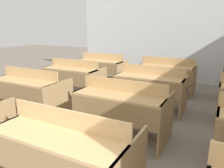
{
  "coord_description": "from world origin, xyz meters",
  "views": [
    {
      "loc": [
        1.2,
        -0.13,
        1.64
      ],
      "look_at": [
        -0.34,
        2.82,
        0.77
      ],
      "focal_mm": 35.0,
      "sensor_mm": 36.0,
      "label": 1
    }
  ],
  "objects_px": {
    "bench_back_left": "(102,68)",
    "bench_second_left": "(30,90)",
    "bench_front_center": "(67,150)",
    "bench_third_center": "(151,86)",
    "bench_third_left": "(74,77)",
    "bench_back_center": "(167,74)",
    "bench_second_center": "(122,107)"
  },
  "relations": [
    {
      "from": "bench_back_left",
      "to": "bench_second_left",
      "type": "bearing_deg",
      "value": -90.04
    },
    {
      "from": "bench_front_center",
      "to": "bench_third_center",
      "type": "xyz_separation_m",
      "value": [
        -0.01,
        2.65,
        0.0
      ]
    },
    {
      "from": "bench_second_left",
      "to": "bench_third_center",
      "type": "relative_size",
      "value": 1.0
    },
    {
      "from": "bench_third_left",
      "to": "bench_back_left",
      "type": "height_order",
      "value": "same"
    },
    {
      "from": "bench_back_center",
      "to": "bench_third_center",
      "type": "bearing_deg",
      "value": -89.94
    },
    {
      "from": "bench_third_center",
      "to": "bench_third_left",
      "type": "bearing_deg",
      "value": -179.4
    },
    {
      "from": "bench_front_center",
      "to": "bench_third_left",
      "type": "bearing_deg",
      "value": 125.94
    },
    {
      "from": "bench_second_left",
      "to": "bench_second_center",
      "type": "distance_m",
      "value": 1.9
    },
    {
      "from": "bench_second_left",
      "to": "bench_back_left",
      "type": "bearing_deg",
      "value": 89.96
    },
    {
      "from": "bench_front_center",
      "to": "bench_back_left",
      "type": "height_order",
      "value": "same"
    },
    {
      "from": "bench_front_center",
      "to": "bench_third_left",
      "type": "xyz_separation_m",
      "value": [
        -1.91,
        2.63,
        0.0
      ]
    },
    {
      "from": "bench_back_left",
      "to": "bench_back_center",
      "type": "relative_size",
      "value": 1.0
    },
    {
      "from": "bench_front_center",
      "to": "bench_second_center",
      "type": "height_order",
      "value": "same"
    },
    {
      "from": "bench_back_left",
      "to": "bench_back_center",
      "type": "height_order",
      "value": "same"
    },
    {
      "from": "bench_second_center",
      "to": "bench_third_center",
      "type": "bearing_deg",
      "value": 89.61
    },
    {
      "from": "bench_third_center",
      "to": "bench_back_center",
      "type": "height_order",
      "value": "same"
    },
    {
      "from": "bench_front_center",
      "to": "bench_second_left",
      "type": "height_order",
      "value": "same"
    },
    {
      "from": "bench_front_center",
      "to": "bench_third_left",
      "type": "height_order",
      "value": "same"
    },
    {
      "from": "bench_second_left",
      "to": "bench_third_center",
      "type": "distance_m",
      "value": 2.33
    },
    {
      "from": "bench_third_center",
      "to": "bench_second_center",
      "type": "bearing_deg",
      "value": -90.39
    },
    {
      "from": "bench_second_left",
      "to": "bench_third_center",
      "type": "bearing_deg",
      "value": 35.15
    },
    {
      "from": "bench_third_left",
      "to": "bench_back_center",
      "type": "height_order",
      "value": "same"
    },
    {
      "from": "bench_second_center",
      "to": "bench_third_center",
      "type": "relative_size",
      "value": 1.0
    },
    {
      "from": "bench_second_left",
      "to": "bench_back_center",
      "type": "height_order",
      "value": "same"
    },
    {
      "from": "bench_front_center",
      "to": "bench_back_left",
      "type": "distance_m",
      "value": 4.42
    },
    {
      "from": "bench_second_left",
      "to": "bench_back_center",
      "type": "distance_m",
      "value": 3.27
    },
    {
      "from": "bench_second_center",
      "to": "bench_third_left",
      "type": "xyz_separation_m",
      "value": [
        -1.89,
        1.31,
        0.0
      ]
    },
    {
      "from": "bench_back_left",
      "to": "bench_third_left",
      "type": "bearing_deg",
      "value": -89.72
    },
    {
      "from": "bench_front_center",
      "to": "bench_second_left",
      "type": "relative_size",
      "value": 1.0
    },
    {
      "from": "bench_front_center",
      "to": "bench_back_left",
      "type": "bearing_deg",
      "value": 115.67
    },
    {
      "from": "bench_front_center",
      "to": "bench_back_center",
      "type": "bearing_deg",
      "value": 90.15
    },
    {
      "from": "bench_third_center",
      "to": "bench_back_left",
      "type": "xyz_separation_m",
      "value": [
        -1.91,
        1.33,
        0.0
      ]
    }
  ]
}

